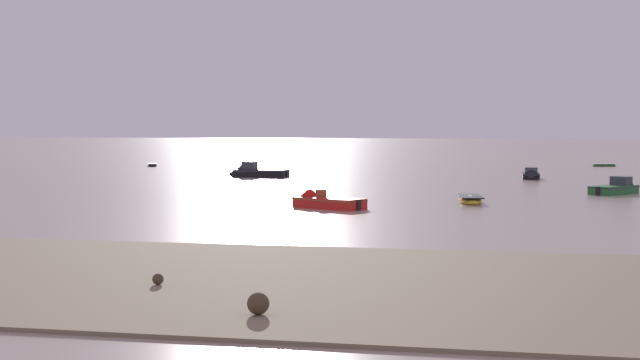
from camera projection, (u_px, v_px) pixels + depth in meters
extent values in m
plane|color=gray|center=(264.00, 220.00, 52.32)|extent=(800.00, 800.00, 0.00)
cube|color=#7A6B51|center=(203.00, 278.00, 31.62)|extent=(294.40, 17.36, 0.12)
sphere|color=#493A28|center=(258.00, 304.00, 25.15)|extent=(0.63, 0.63, 0.63)
sphere|color=#493A28|center=(158.00, 279.00, 29.96)|extent=(0.38, 0.38, 0.38)
cube|color=black|center=(262.00, 175.00, 97.42)|extent=(5.71, 2.58, 1.10)
cone|color=black|center=(236.00, 174.00, 98.14)|extent=(1.85, 2.29, 2.21)
cube|color=#33383F|center=(261.00, 171.00, 97.41)|extent=(5.84, 2.63, 0.12)
cube|color=#33383F|center=(250.00, 165.00, 97.69)|extent=(1.42, 1.81, 0.86)
cube|color=#384751|center=(244.00, 165.00, 97.85)|extent=(0.38, 1.69, 0.68)
cube|color=black|center=(286.00, 173.00, 96.74)|extent=(0.36, 0.46, 0.78)
cube|color=red|center=(329.00, 205.00, 59.70)|extent=(5.14, 3.99, 0.94)
cone|color=red|center=(301.00, 203.00, 61.29)|extent=(2.20, 2.36, 1.88)
cube|color=brown|center=(329.00, 199.00, 59.71)|extent=(5.26, 4.08, 0.10)
cube|color=brown|center=(321.00, 193.00, 60.12)|extent=(0.66, 0.75, 0.52)
cube|color=black|center=(358.00, 205.00, 58.20)|extent=(0.43, 0.47, 0.67)
ellipsoid|color=#23602D|center=(604.00, 165.00, 124.45)|extent=(3.53, 2.09, 0.53)
cube|color=silver|center=(604.00, 164.00, 124.43)|extent=(3.27, 1.99, 0.07)
cube|color=silver|center=(604.00, 164.00, 124.44)|extent=(0.51, 1.04, 0.05)
cube|color=black|center=(531.00, 177.00, 94.45)|extent=(1.70, 4.05, 0.80)
cone|color=black|center=(531.00, 178.00, 92.38)|extent=(1.60, 1.27, 1.60)
cube|color=#33383F|center=(531.00, 174.00, 94.38)|extent=(1.73, 4.14, 0.09)
cube|color=#33383F|center=(531.00, 170.00, 93.46)|extent=(1.26, 0.98, 0.62)
cube|color=#384751|center=(531.00, 170.00, 92.98)|extent=(1.21, 0.23, 0.49)
cube|color=black|center=(530.00, 175.00, 96.37)|extent=(0.32, 0.25, 0.57)
cube|color=#23602D|center=(614.00, 191.00, 72.71)|extent=(4.26, 4.77, 0.90)
cone|color=#23602D|center=(629.00, 190.00, 74.28)|extent=(2.29, 2.22, 1.80)
cube|color=#33383F|center=(614.00, 187.00, 72.72)|extent=(4.35, 4.88, 0.10)
cube|color=#33383F|center=(621.00, 181.00, 73.38)|extent=(1.79, 1.73, 0.70)
cube|color=#384751|center=(625.00, 180.00, 73.74)|extent=(1.24, 1.02, 0.55)
cube|color=black|center=(598.00, 191.00, 71.24)|extent=(0.45, 0.44, 0.64)
ellipsoid|color=black|center=(152.00, 165.00, 124.81)|extent=(2.46, 3.72, 0.56)
cube|color=silver|center=(152.00, 164.00, 124.80)|extent=(2.33, 3.45, 0.07)
cube|color=silver|center=(152.00, 164.00, 124.81)|extent=(1.09, 0.62, 0.06)
ellipsoid|color=gold|center=(470.00, 201.00, 64.16)|extent=(2.19, 4.69, 0.71)
cube|color=black|center=(470.00, 196.00, 64.14)|extent=(2.10, 4.33, 0.10)
cube|color=black|center=(470.00, 198.00, 64.15)|extent=(1.42, 0.48, 0.07)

